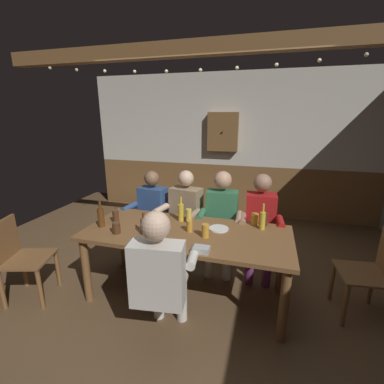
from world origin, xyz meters
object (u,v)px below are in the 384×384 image
Objects in this scene: person_3 at (260,221)px; bottle_3 at (101,217)px; dining_table at (186,240)px; bottle_0 at (262,220)px; person_2 at (221,217)px; pint_glass_6 at (255,219)px; person_4 at (160,273)px; table_candle at (164,240)px; bottle_1 at (181,212)px; pint_glass_1 at (205,231)px; wall_dart_cabinet at (223,132)px; pint_glass_2 at (265,219)px; person_1 at (184,213)px; pint_glass_3 at (190,226)px; pint_glass_0 at (189,216)px; chair_empty_near_left at (20,257)px; pint_glass_4 at (116,228)px; plate_0 at (219,229)px; bottle_2 at (144,226)px; condiment_caddy at (201,249)px; chair_empty_near_right at (373,272)px; pint_glass_5 at (116,216)px.

person_3 is 1.82m from bottle_3.
dining_table is 7.59× the size of bottle_0.
bottle_0 is at bearing 89.80° from person_3.
pint_glass_6 is at bearing 139.99° from person_2.
person_4 reaches higher than table_candle.
bottle_3 is at bearing -166.22° from bottle_0.
bottle_3 reaches higher than bottle_1.
pint_glass_1 is (0.22, -0.08, 0.16)m from dining_table.
table_candle is 0.81m from bottle_3.
wall_dart_cabinet is (0.05, 2.34, 0.74)m from bottle_1.
table_candle is 1.13m from pint_glass_2.
person_1 is 10.21× the size of pint_glass_3.
person_3 reaches higher than person_4.
pint_glass_6 is at bearing 11.33° from pint_glass_0.
chair_empty_near_left reaches higher than pint_glass_4.
pint_glass_3 is at bearing -154.00° from plate_0.
person_1 is 0.99× the size of person_2.
person_4 is 1.06m from bottle_3.
person_4 is at bearing -88.54° from wall_dart_cabinet.
pint_glass_1 is at bearing -134.31° from pint_glass_6.
person_3 reaches higher than bottle_2.
pint_glass_3 reaches higher than pint_glass_4.
person_1 is 4.32× the size of bottle_3.
pint_glass_0 is 1.15× the size of pint_glass_2.
bottle_1 is (-0.13, 0.93, 0.18)m from person_4.
pint_glass_1 is 0.71m from pint_glass_2.
pint_glass_6 reaches higher than condiment_caddy.
pint_glass_1 is at bearing -50.06° from pint_glass_0.
bottle_1 is 0.50m from bottle_2.
person_1 is 0.89m from bottle_2.
chair_empty_near_right is 5.66× the size of pint_glass_0.
wall_dart_cabinet is (-0.35, 2.97, 0.82)m from condiment_caddy.
plate_0 is 2.63m from wall_dart_cabinet.
condiment_caddy is 0.81m from bottle_0.
chair_empty_near_left is 6.38× the size of pint_glass_5.
pint_glass_3 is at bearing -152.40° from pint_glass_2.
person_1 is 9.14× the size of pint_glass_1.
person_4 is 1.76× the size of wall_dart_cabinet.
pint_glass_0 is at bearing -177.53° from bottle_0.
person_3 is at bearing 37.92° from bottle_2.
bottle_1 reaches higher than table_candle.
pint_glass_0 is 0.81m from pint_glass_5.
person_2 reaches higher than pint_glass_4.
chair_empty_near_left is 2.60m from pint_glass_2.
chair_empty_near_left is 1.59m from table_candle.
chair_empty_near_right is at bearing 1.64° from plate_0.
person_4 is 9.18× the size of pint_glass_1.
bottle_0 reaches higher than pint_glass_1.
plate_0 is at bearing -15.05° from pint_glass_0.
bottle_2 is 1.18m from pint_glass_6.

